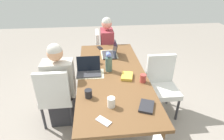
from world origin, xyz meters
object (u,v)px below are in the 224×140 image
Objects in this scene: phone_silver at (104,121)px; phone_black at (100,48)px; chair_far_left_mid at (56,94)px; book_red_cover at (127,76)px; person_head_right_left_near at (107,50)px; coffee_mug_near_right at (88,94)px; book_blue_cover at (147,106)px; flower_vase at (109,61)px; dining_table at (112,78)px; laptop_head_right_left_near at (111,53)px; chair_head_right_left_near at (103,51)px; coffee_mug_near_left at (96,60)px; chair_near_left_far at (161,82)px; coffee_mug_centre_right at (111,102)px; person_far_left_mid at (61,89)px; laptop_far_left_mid at (89,70)px; coffee_mug_centre_left at (143,78)px.

phone_black is at bearing -46.77° from phone_silver.
chair_far_left_mid reaches higher than phone_silver.
person_head_right_left_near is at bearing 20.16° from book_red_cover.
book_blue_cover is at bearing -111.37° from coffee_mug_near_right.
flower_vase is 0.65m from coffee_mug_near_right.
laptop_head_right_left_near is at bearing -4.39° from dining_table.
chair_head_right_left_near is at bearing 31.21° from book_blue_cover.
laptop_head_right_left_near is 0.35m from coffee_mug_near_left.
chair_head_right_left_near reaches higher than dining_table.
chair_near_left_far reaches higher than coffee_mug_centre_right.
person_far_left_mid is 7.97× the size of phone_silver.
book_blue_cover is at bearing -156.42° from book_red_cover.
person_head_right_left_near reaches higher than book_red_cover.
dining_table is at bearing 95.99° from chair_near_left_far.
coffee_mug_near_left reaches higher than dining_table.
laptop_head_right_left_near is 2.13× the size of phone_black.
dining_table is at bearing -96.37° from laptop_far_left_mid.
coffee_mug_near_left reaches higher than book_blue_cover.
phone_silver is at bearing 172.05° from flower_vase.
flower_vase reaches higher than phone_silver.
coffee_mug_near_left is (-1.06, 0.16, 0.30)m from chair_head_right_left_near.
chair_far_left_mid is 0.85m from flower_vase.
book_red_cover is 1.33× the size of phone_black.
chair_head_right_left_near is 1.37m from flower_vase.
laptop_head_right_left_near is at bearing -52.03° from chair_far_left_mid.
person_head_right_left_near is 1.48m from book_red_cover.
chair_head_right_left_near is at bearing 1.47° from dining_table.
coffee_mug_centre_right is at bearing -127.52° from coffee_mug_near_right.
dining_table is at bearing 69.41° from book_red_cover.
coffee_mug_near_right is at bearing 179.97° from laptop_far_left_mid.
phone_silver is at bearing -178.61° from coffee_mug_near_left.
coffee_mug_near_right is at bearing 52.48° from coffee_mug_centre_right.
chair_far_left_mid reaches higher than coffee_mug_near_right.
chair_near_left_far is at bearing -47.72° from coffee_mug_centre_right.
chair_head_right_left_near is 9.51× the size of coffee_mug_near_right.
phone_silver is at bearing 176.58° from chair_head_right_left_near.
coffee_mug_centre_left is (-0.25, -0.36, 0.13)m from dining_table.
person_head_right_left_near is at bearing -1.69° from dining_table.
chair_head_right_left_near and chair_near_left_far have the same top height.
chair_far_left_mid is at bearing 46.20° from coffee_mug_near_right.
dining_table is 1.33m from person_head_right_left_near.
book_red_cover is at bearing 179.07° from phone_black.
laptop_far_left_mid reaches higher than chair_head_right_left_near.
person_far_left_mid is at bearing 153.66° from chair_head_right_left_near.
laptop_head_right_left_near reaches higher than laptop_far_left_mid.
laptop_head_right_left_near is at bearing -170.51° from phone_black.
person_head_right_left_near reaches higher than phone_silver.
dining_table is 20.40× the size of coffee_mug_centre_left.
dining_table is 10.55× the size of book_blue_cover.
flower_vase is 2.69× the size of coffee_mug_centre_left.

